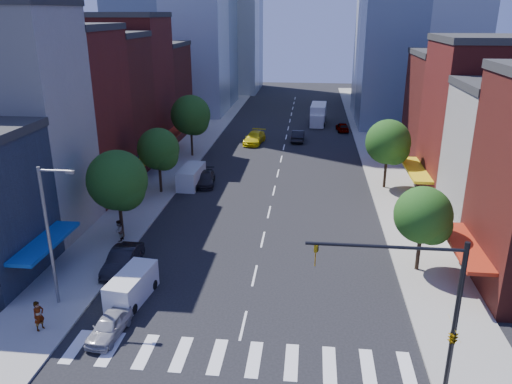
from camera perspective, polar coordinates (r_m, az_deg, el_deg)
ground at (r=30.68m, az=-1.47°, el=-15.00°), size 220.00×220.00×0.00m
sidewalk_left at (r=69.13m, az=-7.33°, el=5.04°), size 5.00×120.00×0.15m
sidewalk_right at (r=67.84m, az=13.74°, el=4.34°), size 5.00×120.00×0.15m
crosswalk at (r=28.29m, az=-2.33°, el=-18.44°), size 19.00×3.00×0.01m
bldg_left_1 at (r=45.15m, az=-26.94°, el=6.81°), size 12.00×8.00×18.00m
bldg_left_2 at (r=52.51m, az=-21.88°, el=7.96°), size 12.00×9.00×16.00m
bldg_left_3 at (r=60.10m, az=-18.11°, el=9.26°), size 12.00×8.00×15.00m
bldg_left_4 at (r=67.69m, az=-15.30°, el=11.48°), size 12.00×9.00×17.00m
bldg_left_5 at (r=76.80m, az=-12.61°, el=11.10°), size 12.00×10.00×13.00m
bldg_right_2 at (r=52.92m, az=25.67°, el=6.96°), size 12.00×10.00×15.00m
bldg_right_3 at (r=62.46m, az=22.70°, el=8.14°), size 12.00×10.00×13.00m
traffic_signal at (r=25.25m, az=20.58°, el=-13.55°), size 7.24×2.24×8.00m
streetlight at (r=32.52m, az=-22.44°, el=-3.88°), size 2.25×0.25×9.00m
tree_left_near at (r=40.84m, az=-15.39°, el=1.04°), size 4.80×4.80×7.30m
tree_left_mid at (r=50.86m, az=-10.95°, el=4.65°), size 4.20×4.20×6.65m
tree_left_far at (r=63.85m, az=-7.36°, el=8.53°), size 5.00×5.00×7.75m
tree_right_near at (r=36.38m, az=18.77°, el=-2.78°), size 4.00×4.00×6.20m
tree_right_far at (r=53.04m, az=15.01°, el=5.34°), size 4.60×4.60×7.20m
parked_car_front at (r=30.69m, az=-16.44°, el=-14.46°), size 1.83×3.86×1.28m
parked_car_second at (r=37.29m, az=-15.00°, el=-7.54°), size 1.70×4.86×1.60m
parked_car_third at (r=56.64m, az=-7.28°, el=2.37°), size 2.43×5.04×1.39m
parked_car_rear at (r=53.98m, az=-5.79°, el=1.55°), size 2.52×4.96×1.38m
cargo_van_near at (r=33.49m, az=-14.08°, el=-10.53°), size 2.29×4.60×1.88m
cargo_van_far at (r=53.51m, az=-7.45°, el=1.72°), size 2.21×5.04×2.11m
taxi at (r=70.94m, az=-0.18°, el=6.21°), size 3.07×5.96×1.65m
traffic_car_oncoming at (r=72.59m, az=4.82°, el=6.43°), size 1.83×4.93×1.61m
traffic_car_far at (r=79.65m, az=9.84°, el=7.33°), size 2.07×4.26×1.40m
box_truck at (r=84.46m, az=7.11°, el=8.74°), size 2.84×8.08×3.21m
pedestrian_near at (r=32.12m, az=-23.57°, el=-12.83°), size 0.68×0.79×1.84m
pedestrian_far at (r=41.58m, az=-15.41°, el=-4.30°), size 0.71×0.89×1.76m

